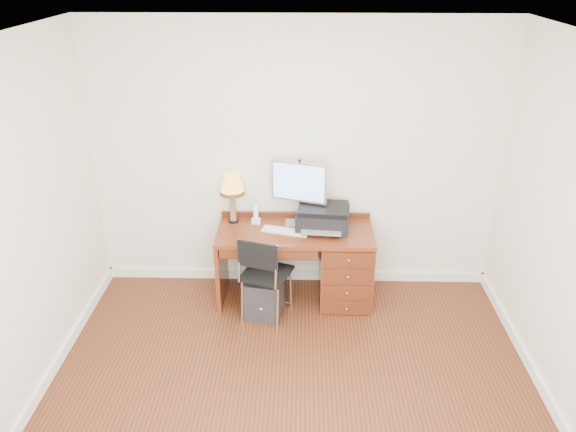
{
  "coord_description": "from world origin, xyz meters",
  "views": [
    {
      "loc": [
        0.06,
        -3.42,
        3.19
      ],
      "look_at": [
        -0.06,
        1.2,
        1.0
      ],
      "focal_mm": 35.0,
      "sensor_mm": 36.0,
      "label": 1
    }
  ],
  "objects_px": {
    "monitor": "(298,185)",
    "printer": "(323,217)",
    "desk": "(327,261)",
    "leg_lamp": "(232,187)",
    "phone": "(256,218)",
    "chair": "(266,271)",
    "equipment_box": "(265,297)"
  },
  "relations": [
    {
      "from": "desk",
      "to": "phone",
      "type": "height_order",
      "value": "phone"
    },
    {
      "from": "printer",
      "to": "leg_lamp",
      "type": "bearing_deg",
      "value": 179.24
    },
    {
      "from": "phone",
      "to": "equipment_box",
      "type": "distance_m",
      "value": 0.78
    },
    {
      "from": "leg_lamp",
      "to": "equipment_box",
      "type": "xyz_separation_m",
      "value": [
        0.33,
        -0.49,
        -0.93
      ]
    },
    {
      "from": "desk",
      "to": "monitor",
      "type": "distance_m",
      "value": 0.81
    },
    {
      "from": "printer",
      "to": "equipment_box",
      "type": "distance_m",
      "value": 0.95
    },
    {
      "from": "chair",
      "to": "desk",
      "type": "bearing_deg",
      "value": 53.1
    },
    {
      "from": "phone",
      "to": "printer",
      "type": "bearing_deg",
      "value": -8.19
    },
    {
      "from": "desk",
      "to": "leg_lamp",
      "type": "distance_m",
      "value": 1.19
    },
    {
      "from": "printer",
      "to": "leg_lamp",
      "type": "height_order",
      "value": "leg_lamp"
    },
    {
      "from": "monitor",
      "to": "chair",
      "type": "height_order",
      "value": "monitor"
    },
    {
      "from": "monitor",
      "to": "phone",
      "type": "xyz_separation_m",
      "value": [
        -0.41,
        -0.01,
        -0.35
      ]
    },
    {
      "from": "desk",
      "to": "equipment_box",
      "type": "bearing_deg",
      "value": -152.71
    },
    {
      "from": "monitor",
      "to": "leg_lamp",
      "type": "xyz_separation_m",
      "value": [
        -0.64,
        0.01,
        -0.03
      ]
    },
    {
      "from": "monitor",
      "to": "equipment_box",
      "type": "distance_m",
      "value": 1.12
    },
    {
      "from": "desk",
      "to": "chair",
      "type": "bearing_deg",
      "value": -145.43
    },
    {
      "from": "desk",
      "to": "chair",
      "type": "height_order",
      "value": "chair"
    },
    {
      "from": "chair",
      "to": "leg_lamp",
      "type": "bearing_deg",
      "value": 139.82
    },
    {
      "from": "monitor",
      "to": "printer",
      "type": "bearing_deg",
      "value": -3.82
    },
    {
      "from": "monitor",
      "to": "equipment_box",
      "type": "height_order",
      "value": "monitor"
    },
    {
      "from": "phone",
      "to": "chair",
      "type": "bearing_deg",
      "value": -78.28
    },
    {
      "from": "equipment_box",
      "to": "chair",
      "type": "bearing_deg",
      "value": -67.53
    },
    {
      "from": "desk",
      "to": "monitor",
      "type": "height_order",
      "value": "monitor"
    },
    {
      "from": "desk",
      "to": "monitor",
      "type": "relative_size",
      "value": 2.36
    },
    {
      "from": "desk",
      "to": "equipment_box",
      "type": "height_order",
      "value": "desk"
    },
    {
      "from": "leg_lamp",
      "to": "chair",
      "type": "bearing_deg",
      "value": -58.71
    },
    {
      "from": "desk",
      "to": "leg_lamp",
      "type": "bearing_deg",
      "value": 169.0
    },
    {
      "from": "monitor",
      "to": "chair",
      "type": "distance_m",
      "value": 0.89
    },
    {
      "from": "leg_lamp",
      "to": "chair",
      "type": "height_order",
      "value": "leg_lamp"
    },
    {
      "from": "phone",
      "to": "equipment_box",
      "type": "height_order",
      "value": "phone"
    },
    {
      "from": "monitor",
      "to": "printer",
      "type": "relative_size",
      "value": 1.19
    },
    {
      "from": "phone",
      "to": "chair",
      "type": "distance_m",
      "value": 0.64
    }
  ]
}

